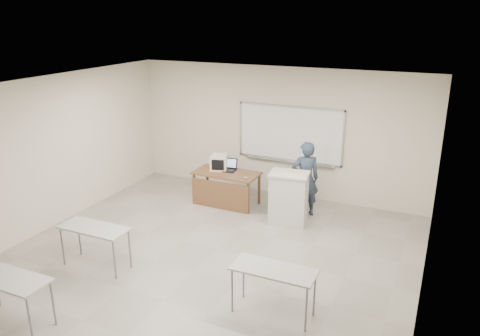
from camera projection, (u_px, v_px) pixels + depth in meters
The scene contains 10 objects.
floor at pixel (194, 272), 7.82m from camera, with size 7.00×8.00×0.01m, color gray.
whiteboard at pixel (290, 135), 10.66m from camera, with size 2.48×0.10×1.31m.
student_desks at pixel (143, 277), 6.44m from camera, with size 4.40×2.20×0.73m.
instructor_desk at pixel (224, 182), 10.36m from camera, with size 1.45×0.72×0.75m.
podium at pixel (288, 198), 9.49m from camera, with size 0.77×0.56×1.09m.
crt_monitor at pixel (219, 162), 10.55m from camera, with size 0.37×0.41×0.35m.
laptop at pixel (229, 168), 10.51m from camera, with size 0.34×0.32×0.25m.
mouse at pixel (245, 178), 10.00m from camera, with size 0.10×0.06×0.04m, color gray.
keyboard at pixel (295, 175), 9.15m from camera, with size 0.46×0.15×0.03m, color beige.
presenter at pixel (305, 179), 9.80m from camera, with size 0.59×0.39×1.62m, color black.
Camera 1 is at (3.55, -5.92, 4.14)m, focal length 35.00 mm.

